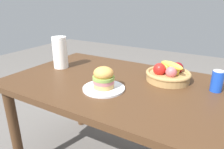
# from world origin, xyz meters

# --- Properties ---
(dining_table) EXTENTS (1.40, 0.90, 0.75)m
(dining_table) POSITION_xyz_m (0.00, 0.00, 0.65)
(dining_table) COLOR #4C301C
(dining_table) RESTS_ON ground_plane
(plate) EXTENTS (0.25, 0.25, 0.01)m
(plate) POSITION_xyz_m (0.01, -0.15, 0.76)
(plate) COLOR white
(plate) RESTS_ON dining_table
(sandwich) EXTENTS (0.13, 0.13, 0.13)m
(sandwich) POSITION_xyz_m (0.01, -0.15, 0.83)
(sandwich) COLOR #DBAD60
(sandwich) RESTS_ON plate
(soda_can) EXTENTS (0.07, 0.07, 0.13)m
(soda_can) POSITION_xyz_m (0.58, 0.16, 0.81)
(soda_can) COLOR blue
(soda_can) RESTS_ON dining_table
(fruit_basket) EXTENTS (0.29, 0.29, 0.14)m
(fruit_basket) POSITION_xyz_m (0.30, 0.18, 0.80)
(fruit_basket) COLOR tan
(fruit_basket) RESTS_ON dining_table
(paper_towel_roll) EXTENTS (0.11, 0.11, 0.24)m
(paper_towel_roll) POSITION_xyz_m (-0.50, 0.03, 0.87)
(paper_towel_roll) COLOR white
(paper_towel_roll) RESTS_ON dining_table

